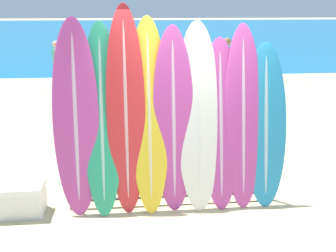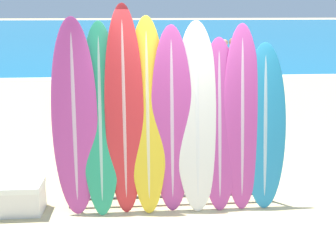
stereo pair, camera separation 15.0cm
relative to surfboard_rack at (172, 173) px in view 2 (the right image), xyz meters
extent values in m
plane|color=tan|center=(0.39, -0.26, -0.46)|extent=(160.00, 160.00, 0.00)
cube|color=#146693|center=(0.39, 39.30, -0.45)|extent=(120.00, 60.00, 0.00)
cube|color=white|center=(0.39, 9.60, -0.45)|extent=(120.00, 0.60, 0.01)
cylinder|color=#47474C|center=(-1.34, 0.00, -0.04)|extent=(0.04, 0.04, 0.83)
cylinder|color=#47474C|center=(1.34, 0.00, -0.04)|extent=(0.04, 0.04, 0.83)
cylinder|color=#47474C|center=(0.00, 0.00, 0.36)|extent=(2.73, 0.04, 0.04)
cylinder|color=#47474C|center=(0.00, 0.00, -0.34)|extent=(2.73, 0.04, 0.04)
ellipsoid|color=#B23D8E|center=(-1.21, 0.04, 0.76)|extent=(0.57, 0.52, 2.43)
ellipsoid|color=#CAA1BE|center=(-1.21, 0.04, 0.76)|extent=(0.10, 0.50, 2.33)
ellipsoid|color=#289E70|center=(-0.90, 0.07, 0.73)|extent=(0.49, 0.67, 2.37)
ellipsoid|color=#9AC3B3|center=(-0.90, 0.07, 0.73)|extent=(0.09, 0.65, 2.28)
ellipsoid|color=red|center=(-0.60, 0.04, 0.84)|extent=(0.48, 0.53, 2.59)
ellipsoid|color=#D19A9C|center=(-0.60, 0.04, 0.84)|extent=(0.09, 0.52, 2.48)
ellipsoid|color=yellow|center=(-0.31, 0.06, 0.76)|extent=(0.50, 0.66, 2.44)
ellipsoid|color=beige|center=(-0.31, 0.06, 0.76)|extent=(0.09, 0.65, 2.34)
ellipsoid|color=#B23D8E|center=(-0.01, 0.03, 0.71)|extent=(0.52, 0.47, 2.33)
ellipsoid|color=#CAA1BE|center=(-0.01, 0.03, 0.71)|extent=(0.09, 0.46, 2.24)
ellipsoid|color=silver|center=(0.31, 0.05, 0.73)|extent=(0.57, 0.61, 2.38)
ellipsoid|color=silver|center=(0.31, 0.05, 0.73)|extent=(0.10, 0.60, 2.29)
ellipsoid|color=#B23D8E|center=(0.60, 0.03, 0.63)|extent=(0.50, 0.55, 2.18)
ellipsoid|color=#CAA1BE|center=(0.60, 0.03, 0.63)|extent=(0.09, 0.54, 2.09)
ellipsoid|color=#B23D8E|center=(0.89, 0.04, 0.72)|extent=(0.49, 0.55, 2.34)
ellipsoid|color=#CAA1BE|center=(0.89, 0.04, 0.72)|extent=(0.09, 0.53, 2.25)
ellipsoid|color=teal|center=(1.19, 0.02, 0.60)|extent=(0.56, 0.49, 2.11)
ellipsoid|color=#98BACC|center=(1.19, 0.02, 0.60)|extent=(0.10, 0.48, 2.03)
cylinder|color=tan|center=(-2.04, 4.57, -0.06)|extent=(0.11, 0.11, 0.79)
cylinder|color=tan|center=(-2.21, 4.58, -0.06)|extent=(0.11, 0.11, 0.79)
cube|color=#385693|center=(-2.12, 4.58, 0.21)|extent=(0.22, 0.14, 0.24)
cube|color=#2D333D|center=(-2.12, 4.58, 0.64)|extent=(0.24, 0.16, 0.61)
sphere|color=tan|center=(-2.12, 4.58, 1.09)|extent=(0.22, 0.22, 0.22)
cylinder|color=tan|center=(2.08, 7.15, -0.08)|extent=(0.10, 0.10, 0.75)
cylinder|color=tan|center=(2.24, 7.20, -0.08)|extent=(0.10, 0.10, 0.75)
cube|color=#478466|center=(2.16, 7.18, 0.18)|extent=(0.24, 0.19, 0.22)
cube|color=#DB3842|center=(2.16, 7.18, 0.58)|extent=(0.26, 0.22, 0.58)
sphere|color=tan|center=(2.16, 7.18, 1.01)|extent=(0.21, 0.21, 0.21)
cylinder|color=#846047|center=(2.25, 6.12, -0.05)|extent=(0.11, 0.11, 0.80)
cylinder|color=#846047|center=(2.11, 6.23, -0.05)|extent=(0.11, 0.11, 0.80)
cube|color=#CC4C3D|center=(2.18, 6.18, 0.23)|extent=(0.27, 0.25, 0.24)
cube|color=#42996B|center=(2.18, 6.18, 0.66)|extent=(0.29, 0.28, 0.63)
sphere|color=#846047|center=(2.18, 6.18, 1.13)|extent=(0.23, 0.23, 0.23)
cylinder|color=tan|center=(-2.65, 7.58, -0.09)|extent=(0.10, 0.10, 0.73)
cylinder|color=tan|center=(-2.78, 7.49, -0.09)|extent=(0.10, 0.10, 0.73)
cube|color=#385693|center=(-2.72, 7.53, 0.16)|extent=(0.24, 0.22, 0.22)
cube|color=#42996B|center=(-2.72, 7.53, 0.56)|extent=(0.26, 0.24, 0.57)
sphere|color=tan|center=(-2.72, 7.53, 0.98)|extent=(0.21, 0.21, 0.21)
cube|color=silver|center=(-1.95, -0.06, -0.29)|extent=(0.56, 0.36, 0.33)
cube|color=white|center=(-1.95, -0.06, -0.09)|extent=(0.59, 0.37, 0.07)
camera|label=1|loc=(-0.54, -4.68, 2.09)|focal=42.00mm
camera|label=2|loc=(-0.39, -4.69, 2.09)|focal=42.00mm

